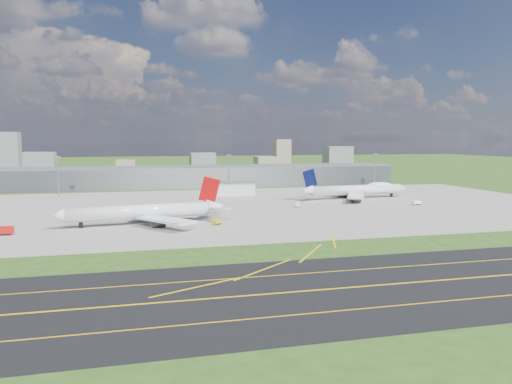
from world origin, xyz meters
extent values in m
plane|color=#2D4816|center=(0.00, 150.00, 0.00)|extent=(1400.00, 1400.00, 0.00)
cube|color=black|center=(0.00, -110.00, 0.03)|extent=(1400.00, 60.00, 0.06)
cube|color=gray|center=(10.00, 40.00, 0.04)|extent=(360.00, 190.00, 0.08)
cube|color=slate|center=(0.00, 165.00, 7.50)|extent=(300.00, 42.00, 15.00)
cube|color=silver|center=(10.00, 100.00, 4.00)|extent=(26.00, 16.00, 8.00)
cylinder|color=gray|center=(-100.00, 115.00, 12.50)|extent=(0.70, 0.70, 25.00)
cube|color=gray|center=(-100.00, 115.00, 25.30)|extent=(3.50, 2.00, 1.20)
cylinder|color=gray|center=(10.00, 115.00, 12.50)|extent=(0.70, 0.70, 25.00)
cube|color=gray|center=(10.00, 115.00, 25.30)|extent=(3.50, 2.00, 1.20)
cylinder|color=gray|center=(120.00, 115.00, 12.50)|extent=(0.70, 0.70, 25.00)
cube|color=gray|center=(120.00, 115.00, 25.30)|extent=(3.50, 2.00, 1.20)
cylinder|color=white|center=(-52.72, -3.62, 5.66)|extent=(60.03, 13.37, 6.18)
cone|color=white|center=(-84.92, -7.55, 5.66)|extent=(5.86, 6.76, 6.18)
cone|color=white|center=(-18.99, 0.50, 6.49)|extent=(8.93, 7.13, 6.18)
cube|color=maroon|center=(-54.77, -3.87, 3.75)|extent=(48.92, 8.45, 1.34)
cube|color=white|center=(-42.25, -17.13, 3.81)|extent=(23.50, 26.97, 0.93)
cube|color=white|center=(-45.81, 12.02, 3.81)|extent=(19.01, 28.26, 0.93)
cube|color=#95080A|center=(-21.55, 0.19, 13.90)|extent=(10.25, 1.75, 12.44)
cylinder|color=#38383D|center=(-45.21, -13.60, 1.85)|extent=(6.02, 3.96, 3.30)
cylinder|color=#38383D|center=(-47.84, 7.87, 1.85)|extent=(6.02, 3.96, 3.30)
cube|color=black|center=(-46.03, -7.47, 1.29)|extent=(1.79, 1.43, 2.57)
cube|color=black|center=(-47.15, 1.73, 1.29)|extent=(1.79, 1.43, 2.57)
cube|color=black|center=(-76.23, -6.49, 1.29)|extent=(1.79, 1.43, 2.57)
cylinder|color=white|center=(79.64, 60.15, 5.35)|extent=(60.51, 9.49, 6.03)
cone|color=white|center=(112.14, 62.03, 5.35)|extent=(5.20, 6.30, 6.03)
cone|color=white|center=(45.67, 58.19, 6.12)|extent=(8.11, 6.46, 6.03)
cube|color=navy|center=(81.58, 60.26, 3.48)|extent=(49.48, 5.32, 1.26)
ellipsoid|color=white|center=(95.28, 61.05, 7.15)|extent=(19.60, 7.13, 5.42)
cube|color=white|center=(70.08, 74.38, 3.60)|extent=(22.20, 27.47, 0.87)
cube|color=white|center=(71.78, 44.92, 3.60)|extent=(20.00, 28.16, 0.87)
cube|color=black|center=(48.10, 58.33, 13.22)|extent=(9.69, 1.04, 11.74)
cylinder|color=#38383D|center=(74.09, 68.59, 1.75)|extent=(5.52, 3.41, 3.11)
cylinder|color=#38383D|center=(67.93, 77.97, 1.75)|extent=(5.52, 3.41, 3.11)
cylinder|color=#38383D|center=(75.10, 51.13, 1.75)|extent=(5.52, 3.41, 3.11)
cylinder|color=#38383D|center=(70.06, 41.10, 1.75)|extent=(5.52, 3.41, 3.11)
cube|color=black|center=(73.56, 64.18, 1.21)|extent=(1.62, 1.25, 2.43)
cube|color=black|center=(74.07, 55.45, 1.21)|extent=(1.62, 1.25, 2.43)
cube|color=black|center=(103.90, 61.55, 1.21)|extent=(1.62, 1.25, 2.43)
cube|color=red|center=(-103.58, -15.15, 1.90)|extent=(7.54, 3.36, 2.93)
cube|color=black|center=(-103.58, -15.15, 0.43)|extent=(6.45, 3.40, 0.70)
cube|color=gold|center=(-20.46, -12.16, 1.22)|extent=(4.41, 4.41, 1.59)
cube|color=black|center=(-20.46, -12.16, 0.43)|extent=(4.07, 4.07, 0.70)
cube|color=white|center=(31.95, 33.40, 1.57)|extent=(3.94, 5.64, 2.27)
cube|color=black|center=(31.95, 33.40, 0.43)|extent=(3.77, 4.95, 0.70)
cube|color=white|center=(98.14, 23.47, 1.52)|extent=(5.13, 2.83, 2.18)
cube|color=black|center=(98.14, 23.47, 0.43)|extent=(4.42, 2.86, 0.70)
cube|color=slate|center=(-140.00, 300.00, 12.00)|extent=(28.00, 22.00, 24.00)
cube|color=gray|center=(-60.00, 340.00, 7.00)|extent=(20.00, 18.00, 14.00)
cube|color=slate|center=(20.00, 310.00, 11.00)|extent=(26.00, 20.00, 22.00)
cube|color=gray|center=(100.00, 350.00, 8.00)|extent=(22.00, 24.00, 16.00)
cube|color=slate|center=(180.00, 320.00, 14.00)|extent=(30.00, 22.00, 28.00)
cube|color=slate|center=(-180.00, 360.00, 22.00)|extent=(22.00, 20.00, 44.00)
cube|color=gray|center=(140.00, 410.00, 18.00)|extent=(20.00, 18.00, 36.00)
cylinder|color=#382314|center=(-110.00, 265.00, 1.50)|extent=(0.70, 0.70, 3.00)
sphere|color=black|center=(-110.00, 265.00, 4.88)|extent=(6.75, 6.75, 6.75)
cylinder|color=#382314|center=(-20.00, 280.00, 1.80)|extent=(0.70, 0.70, 3.60)
sphere|color=black|center=(-20.00, 280.00, 5.85)|extent=(8.10, 8.10, 8.10)
cylinder|color=#382314|center=(70.00, 275.00, 1.70)|extent=(0.70, 0.70, 3.40)
sphere|color=black|center=(70.00, 275.00, 5.53)|extent=(7.65, 7.65, 7.65)
cylinder|color=#382314|center=(160.00, 285.00, 1.40)|extent=(0.70, 0.70, 2.80)
sphere|color=black|center=(160.00, 285.00, 4.55)|extent=(6.30, 6.30, 6.30)
camera|label=1|loc=(-56.32, -220.66, 36.66)|focal=35.00mm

